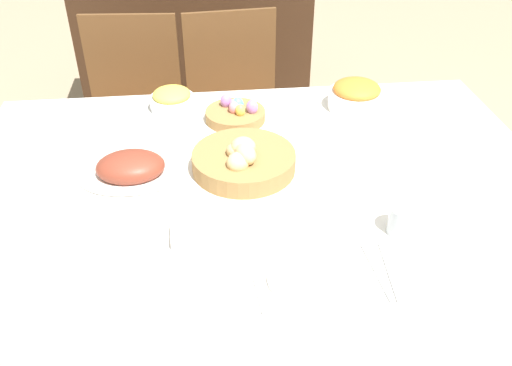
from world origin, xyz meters
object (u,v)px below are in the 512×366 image
object	(u,v)px
drinking_cup	(403,220)
egg_basket	(236,113)
knife	(377,272)
chair_far_left	(134,111)
spoon	(389,271)
butter_dish	(196,234)
pineapple_bowl	(172,99)
dinner_plate	(317,276)
sideboard	(196,46)
fork	(256,282)
bread_basket	(243,160)
chair_far_center	(236,106)
carrot_bowl	(356,95)
ham_platter	(131,168)

from	to	relation	value
drinking_cup	egg_basket	bearing A→B (deg)	120.09
knife	chair_far_left	bearing A→B (deg)	112.61
spoon	butter_dish	xyz separation A→B (m)	(-0.44, 0.17, 0.01)
pineapple_bowl	drinking_cup	size ratio (longest dim) A/B	2.05
dinner_plate	butter_dish	world-z (taller)	butter_dish
sideboard	knife	bearing A→B (deg)	-79.91
dinner_plate	chair_far_left	bearing A→B (deg)	112.00
fork	knife	bearing A→B (deg)	-4.31
drinking_cup	butter_dish	xyz separation A→B (m)	(-0.52, 0.03, -0.02)
sideboard	butter_dish	xyz separation A→B (m)	(-0.02, -2.06, 0.30)
chair_far_left	dinner_plate	bearing A→B (deg)	-63.46
bread_basket	knife	xyz separation A→B (m)	(0.27, -0.46, -0.03)
dinner_plate	knife	world-z (taller)	dinner_plate
spoon	egg_basket	bearing A→B (deg)	115.26
knife	sideboard	bearing A→B (deg)	95.78
drinking_cup	butter_dish	distance (m)	0.52
chair_far_center	egg_basket	size ratio (longest dim) A/B	4.33
chair_far_center	drinking_cup	bearing A→B (deg)	-79.93
chair_far_center	carrot_bowl	distance (m)	0.73
bread_basket	ham_platter	world-z (taller)	bread_basket
carrot_bowl	butter_dish	size ratio (longest dim) A/B	1.58
sideboard	bread_basket	world-z (taller)	sideboard
bread_basket	ham_platter	distance (m)	0.33
spoon	pineapple_bowl	bearing A→B (deg)	124.57
bread_basket	drinking_cup	world-z (taller)	bread_basket
chair_far_center	dinner_plate	xyz separation A→B (m)	(0.09, -1.36, 0.25)
sideboard	knife	distance (m)	2.28
bread_basket	spoon	bearing A→B (deg)	-57.09
pineapple_bowl	knife	size ratio (longest dim) A/B	0.82
chair_far_left	knife	xyz separation A→B (m)	(0.69, -1.36, 0.25)
pineapple_bowl	fork	world-z (taller)	pineapple_bowl
fork	sideboard	bearing A→B (deg)	88.61
carrot_bowl	knife	xyz separation A→B (m)	(-0.16, -0.82, -0.05)
egg_basket	bread_basket	bearing A→B (deg)	-90.37
carrot_bowl	ham_platter	bearing A→B (deg)	-155.18
carrot_bowl	egg_basket	bearing A→B (deg)	-174.14
chair_far_left	sideboard	bearing A→B (deg)	75.79
bread_basket	egg_basket	xyz separation A→B (m)	(0.00, 0.31, -0.01)
ham_platter	chair_far_left	bearing A→B (deg)	95.96
dinner_plate	spoon	size ratio (longest dim) A/B	1.22
chair_far_center	bread_basket	world-z (taller)	chair_far_center
sideboard	pineapple_bowl	size ratio (longest dim) A/B	8.26
chair_far_left	bread_basket	xyz separation A→B (m)	(0.42, -0.90, 0.28)
fork	drinking_cup	size ratio (longest dim) A/B	2.48
knife	bread_basket	bearing A→B (deg)	115.90
sideboard	chair_far_center	bearing A→B (deg)	-78.95
fork	spoon	world-z (taller)	same
egg_basket	ham_platter	world-z (taller)	egg_basket
fork	spoon	xyz separation A→B (m)	(0.31, 0.00, 0.00)
drinking_cup	ham_platter	bearing A→B (deg)	154.70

